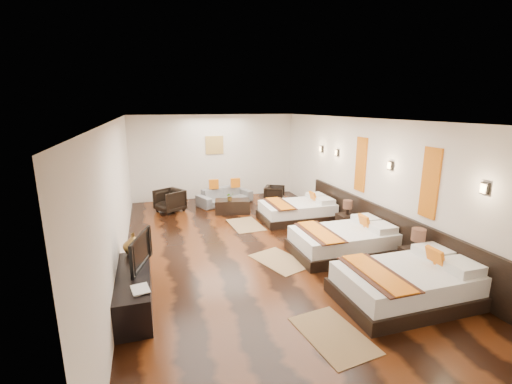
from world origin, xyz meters
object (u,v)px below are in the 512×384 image
object	(u,v)px
bed_near	(408,284)
nightstand_a	(416,259)
tv_console	(134,290)
table_plant	(230,196)
coffee_table	(233,206)
bed_far	(298,211)
tv	(135,251)
armchair_left	(170,201)
armchair_right	(275,194)
bed_mid	(344,241)
sofa	(225,196)
book	(132,291)
figurine	(133,244)
nightstand_b	(347,221)

from	to	relation	value
bed_near	nightstand_a	size ratio (longest dim) A/B	2.43
tv_console	table_plant	world-z (taller)	table_plant
tv_console	coffee_table	distance (m)	5.11
bed_far	tv	distance (m)	5.13
bed_far	armchair_left	distance (m)	3.81
armchair_right	table_plant	world-z (taller)	table_plant
armchair_right	bed_mid	bearing A→B (deg)	-151.27
tv_console	table_plant	xyz separation A→B (m)	(2.53, 4.33, 0.25)
sofa	bed_far	bearing A→B (deg)	-76.14
bed_far	book	distance (m)	5.67
bed_near	tv_console	world-z (taller)	bed_near
table_plant	coffee_table	bearing A→B (deg)	31.69
figurine	tv_console	bearing A→B (deg)	-90.00
nightstand_a	coffee_table	bearing A→B (deg)	115.79
bed_near	sofa	world-z (taller)	bed_near
bed_mid	coffee_table	size ratio (longest dim) A/B	2.13
armchair_left	bed_far	bearing A→B (deg)	30.05
table_plant	bed_near	bearing A→B (deg)	-72.94
sofa	armchair_left	distance (m)	1.79
coffee_table	nightstand_b	bearing A→B (deg)	-46.24
nightstand_b	armchair_right	size ratio (longest dim) A/B	1.34
bed_near	sofa	bearing A→B (deg)	103.56
bed_mid	armchair_left	bearing A→B (deg)	128.10
tv_console	armchair_right	size ratio (longest dim) A/B	2.92
tv_console	coffee_table	size ratio (longest dim) A/B	1.80
nightstand_b	book	bearing A→B (deg)	-152.92
bed_near	sofa	xyz separation A→B (m)	(-1.58, 6.54, -0.03)
tv_console	sofa	world-z (taller)	tv_console
bed_far	coffee_table	xyz separation A→B (m)	(-1.57, 1.16, -0.06)
book	armchair_left	xyz separation A→B (m)	(0.87, 5.65, -0.23)
nightstand_a	sofa	world-z (taller)	nightstand_a
sofa	table_plant	bearing A→B (deg)	-116.31
nightstand_a	sofa	bearing A→B (deg)	111.64
nightstand_a	figurine	bearing A→B (deg)	165.94
coffee_table	bed_far	bearing A→B (deg)	-36.30
tv	table_plant	size ratio (longest dim) A/B	3.81
bed_far	nightstand_a	xyz separation A→B (m)	(0.75, -3.65, 0.06)
tv_console	table_plant	bearing A→B (deg)	59.70
bed_near	table_plant	xyz separation A→B (m)	(-1.67, 5.43, 0.24)
book	bed_mid	bearing A→B (deg)	18.55
tv_console	sofa	distance (m)	6.03
armchair_left	armchair_right	size ratio (longest dim) A/B	1.20
bed_mid	book	distance (m)	4.44
nightstand_b	tv	size ratio (longest dim) A/B	0.88
nightstand_a	bed_mid	bearing A→B (deg)	120.63
bed_mid	nightstand_b	size ratio (longest dim) A/B	2.58
table_plant	bed_far	bearing A→B (deg)	-33.48
nightstand_a	tv	distance (m)	4.97
bed_far	armchair_right	world-z (taller)	bed_far
bed_far	nightstand_b	bearing A→B (deg)	-59.45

